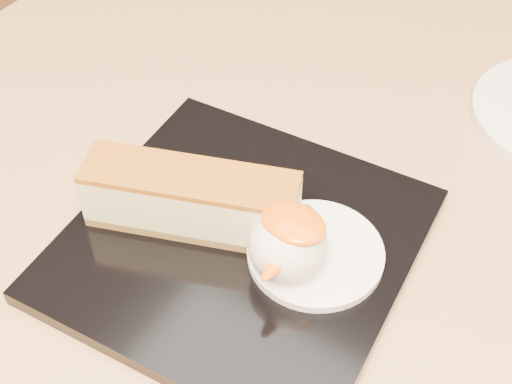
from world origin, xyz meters
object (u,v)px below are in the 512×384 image
Objects in this scene: cheesecake at (191,199)px; ice_cream_scoop at (288,245)px; table at (326,326)px; dessert_plate at (240,244)px.

ice_cream_scoop is (0.08, 0.00, 0.00)m from cheesecake.
table is 5.47× the size of cheesecake.
ice_cream_scoop is at bearing -20.78° from cheesecake.
cheesecake reaches higher than dessert_plate.
ice_cream_scoop is at bearing -7.13° from dessert_plate.
ice_cream_scoop is (-0.00, -0.08, 0.19)m from table.
dessert_plate is 4.39× the size of ice_cream_scoop.
ice_cream_scoop is at bearing -90.15° from table.
ice_cream_scoop reaches higher than table.
dessert_plate is at bearing -12.65° from cheesecake.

